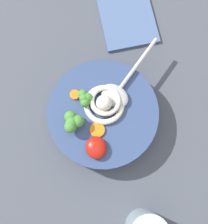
# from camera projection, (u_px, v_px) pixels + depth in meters

# --- Properties ---
(table_slab) EXTENTS (1.19, 1.19, 0.04)m
(table_slab) POSITION_uv_depth(u_px,v_px,m) (93.00, 129.00, 0.68)
(table_slab) COLOR #474C56
(table_slab) RESTS_ON ground
(soup_bowl) EXTENTS (0.22, 0.22, 0.05)m
(soup_bowl) POSITION_uv_depth(u_px,v_px,m) (104.00, 115.00, 0.64)
(soup_bowl) COLOR #334775
(soup_bowl) RESTS_ON table_slab
(noodle_pile) EXTENTS (0.09, 0.09, 0.04)m
(noodle_pile) POSITION_uv_depth(u_px,v_px,m) (105.00, 103.00, 0.61)
(noodle_pile) COLOR silver
(noodle_pile) RESTS_ON soup_bowl
(soup_spoon) EXTENTS (0.14, 0.15, 0.02)m
(soup_spoon) POSITION_uv_depth(u_px,v_px,m) (120.00, 90.00, 0.62)
(soup_spoon) COLOR #B7B7BC
(soup_spoon) RESTS_ON soup_bowl
(chili_sauce_dollop) EXTENTS (0.04, 0.04, 0.02)m
(chili_sauce_dollop) POSITION_uv_depth(u_px,v_px,m) (98.00, 147.00, 0.59)
(chili_sauce_dollop) COLOR #B2190F
(chili_sauce_dollop) RESTS_ON soup_bowl
(broccoli_floret_left) EXTENTS (0.04, 0.03, 0.03)m
(broccoli_floret_left) POSITION_uv_depth(u_px,v_px,m) (85.00, 98.00, 0.60)
(broccoli_floret_left) COLOR #7A9E60
(broccoli_floret_left) RESTS_ON soup_bowl
(broccoli_floret_beside_noodles) EXTENTS (0.05, 0.04, 0.04)m
(broccoli_floret_beside_noodles) POSITION_uv_depth(u_px,v_px,m) (74.00, 122.00, 0.59)
(broccoli_floret_beside_noodles) COLOR #7A9E60
(broccoli_floret_beside_noodles) RESTS_ON soup_bowl
(carrot_slice_far) EXTENTS (0.03, 0.03, 0.00)m
(carrot_slice_far) POSITION_uv_depth(u_px,v_px,m) (98.00, 130.00, 0.60)
(carrot_slice_far) COLOR orange
(carrot_slice_far) RESTS_ON soup_bowl
(carrot_slice_center) EXTENTS (0.02, 0.02, 0.01)m
(carrot_slice_center) POSITION_uv_depth(u_px,v_px,m) (76.00, 94.00, 0.62)
(carrot_slice_center) COLOR orange
(carrot_slice_center) RESTS_ON soup_bowl
(folded_napkin) EXTENTS (0.18, 0.13, 0.01)m
(folded_napkin) POSITION_uv_depth(u_px,v_px,m) (127.00, 12.00, 0.71)
(folded_napkin) COLOR #4C6693
(folded_napkin) RESTS_ON table_slab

